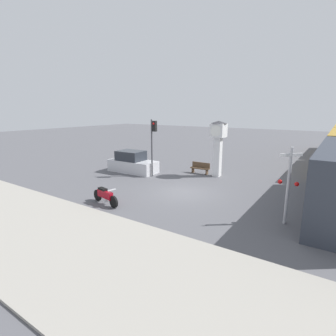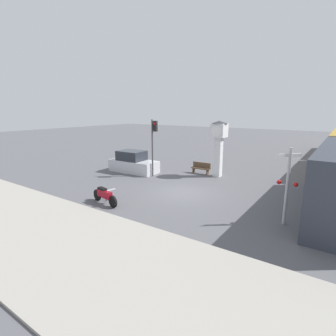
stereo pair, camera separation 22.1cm
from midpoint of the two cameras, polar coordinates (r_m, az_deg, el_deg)
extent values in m
plane|color=#56565B|center=(16.89, 2.98, -5.31)|extent=(120.00, 120.00, 0.00)
cube|color=#9E998E|center=(11.15, -20.29, -15.70)|extent=(36.00, 6.00, 0.10)
cylinder|color=black|center=(14.52, -12.18, -7.22)|extent=(0.68, 0.23, 0.67)
cylinder|color=black|center=(15.82, -15.44, -5.73)|extent=(0.68, 0.23, 0.67)
cube|color=maroon|center=(15.09, -13.94, -5.57)|extent=(1.25, 0.47, 0.40)
cube|color=black|center=(15.19, -14.44, -4.45)|extent=(0.66, 0.37, 0.11)
cylinder|color=silver|center=(15.13, -13.77, -6.62)|extent=(0.35, 0.28, 0.31)
cube|color=silver|center=(14.41, -12.57, -4.68)|extent=(0.16, 0.50, 0.04)
cube|color=white|center=(20.92, 10.41, 2.38)|extent=(0.55, 0.55, 3.10)
cube|color=white|center=(20.66, 10.64, 8.06)|extent=(1.05, 1.05, 1.05)
cylinder|color=white|center=(20.17, 10.03, 7.98)|extent=(0.84, 0.02, 0.84)
cone|color=#333338|center=(20.62, 10.71, 9.80)|extent=(1.26, 1.26, 0.20)
cylinder|color=#47474C|center=(20.50, -3.85, 4.28)|extent=(0.12, 0.12, 4.46)
cube|color=black|center=(20.15, -3.23, 9.08)|extent=(0.28, 0.24, 0.80)
sphere|color=red|center=(20.01, -3.50, 9.63)|extent=(0.16, 0.16, 0.16)
cylinder|color=#B7B7BC|center=(12.99, 24.23, -3.69)|extent=(0.14, 0.14, 3.59)
cube|color=white|center=(12.69, 24.81, 2.59)|extent=(0.82, 0.82, 0.14)
sphere|color=red|center=(12.95, 22.74, -2.77)|extent=(0.20, 0.20, 0.20)
sphere|color=red|center=(12.85, 25.79, -3.17)|extent=(0.20, 0.20, 0.20)
cube|color=brown|center=(21.76, 6.68, -0.06)|extent=(1.60, 0.44, 0.08)
cube|color=brown|center=(21.87, 6.92, 0.67)|extent=(1.60, 0.06, 0.44)
cube|color=brown|center=(22.10, 5.19, -0.48)|extent=(0.08, 0.35, 0.41)
cube|color=brown|center=(21.54, 8.17, -0.90)|extent=(0.08, 0.35, 0.41)
cube|color=silver|center=(22.40, -7.92, 0.40)|extent=(4.25, 1.93, 1.00)
cube|color=#262B33|center=(22.35, -8.38, 2.71)|extent=(2.25, 1.72, 0.80)
camera|label=1|loc=(0.11, -90.36, -0.08)|focal=28.00mm
camera|label=2|loc=(0.11, 89.64, 0.08)|focal=28.00mm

